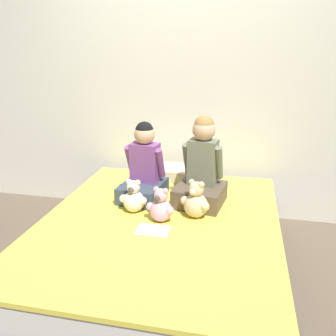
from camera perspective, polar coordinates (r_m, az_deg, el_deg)
The scene contains 10 objects.
ground_plane at distance 2.66m, azimuth -1.27°, elevation -16.52°, with size 14.00×14.00×0.00m, color brown.
wall_behind_bed at distance 3.26m, azimuth 3.15°, elevation 13.80°, with size 8.00×0.06×2.50m.
bed at distance 2.54m, azimuth -1.30°, elevation -12.62°, with size 1.60×1.92×0.43m.
child_on_left at distance 2.71m, azimuth -3.89°, elevation -0.31°, with size 0.34×0.41×0.59m.
child_on_right at distance 2.62m, azimuth 5.42°, elevation -0.45°, with size 0.39×0.41×0.65m.
teddy_bear_held_by_left_child at distance 2.52m, azimuth -5.53°, elevation -4.84°, with size 0.20×0.15×0.24m.
teddy_bear_held_by_right_child at distance 2.44m, azimuth 4.48°, elevation -5.42°, with size 0.21×0.17×0.27m.
teddy_bear_between_children at distance 2.38m, azimuth -1.16°, elevation -6.27°, with size 0.20×0.15×0.24m.
pillow_at_headboard at distance 3.12m, azimuth 1.98°, elevation -0.89°, with size 0.51×0.28×0.11m.
sign_card at distance 2.31m, azimuth -2.45°, elevation -9.92°, with size 0.21×0.15×0.00m.
Camera 1 is at (0.51, -2.10, 1.54)m, focal length 38.00 mm.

